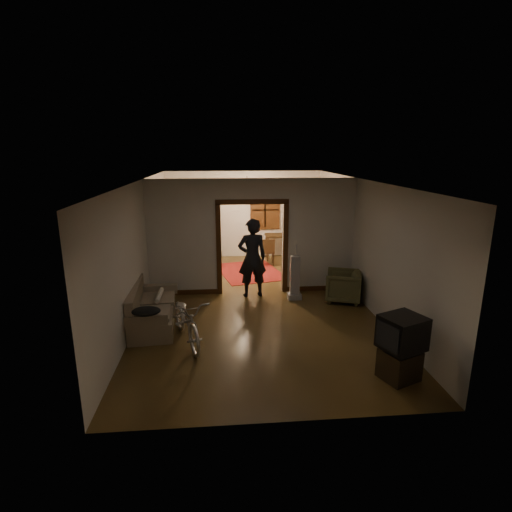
{
  "coord_description": "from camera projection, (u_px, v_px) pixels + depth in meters",
  "views": [
    {
      "loc": [
        -0.75,
        -8.67,
        3.43
      ],
      "look_at": [
        0.0,
        -0.3,
        1.2
      ],
      "focal_mm": 28.0,
      "sensor_mm": 36.0,
      "label": 1
    }
  ],
  "objects": [
    {
      "name": "globe",
      "position": [
        204.0,
        200.0,
        12.41
      ],
      "size": [
        0.28,
        0.28,
        0.28
      ],
      "primitive_type": "sphere",
      "color": "#1E5972",
      "rests_on": "locker"
    },
    {
      "name": "door_casing",
      "position": [
        252.0,
        249.0,
        9.73
      ],
      "size": [
        1.74,
        0.2,
        2.32
      ],
      "primitive_type": "cube",
      "color": "#3B200D",
      "rests_on": "floor"
    },
    {
      "name": "desk",
      "position": [
        282.0,
        247.0,
        12.93
      ],
      "size": [
        1.14,
        0.72,
        0.8
      ],
      "primitive_type": "cube",
      "rotation": [
        0.0,
        0.0,
        -0.11
      ],
      "color": "#302010",
      "rests_on": "floor"
    },
    {
      "name": "locker",
      "position": [
        205.0,
        233.0,
        12.68
      ],
      "size": [
        0.97,
        0.65,
        1.78
      ],
      "primitive_type": "cube",
      "rotation": [
        0.0,
        0.0,
        -0.19
      ],
      "color": "#1F301D",
      "rests_on": "floor"
    },
    {
      "name": "chandelier",
      "position": [
        247.0,
        190.0,
        11.1
      ],
      "size": [
        0.24,
        0.24,
        0.24
      ],
      "primitive_type": "sphere",
      "color": "#FFE0A5",
      "rests_on": "ceiling"
    },
    {
      "name": "wall_left",
      "position": [
        141.0,
        246.0,
        8.72
      ],
      "size": [
        0.02,
        8.5,
        2.8
      ],
      "primitive_type": "cube",
      "color": "beige",
      "rests_on": "floor"
    },
    {
      "name": "ceiling",
      "position": [
        255.0,
        181.0,
        8.57
      ],
      "size": [
        5.0,
        8.5,
        0.01
      ],
      "primitive_type": "cube",
      "color": "white",
      "rests_on": "floor"
    },
    {
      "name": "bicycle",
      "position": [
        187.0,
        319.0,
        7.26
      ],
      "size": [
        1.1,
        1.81,
        0.9
      ],
      "primitive_type": "imported",
      "rotation": [
        0.0,
        0.0,
        0.32
      ],
      "color": "silver",
      "rests_on": "floor"
    },
    {
      "name": "desk_chair",
      "position": [
        268.0,
        252.0,
        12.24
      ],
      "size": [
        0.45,
        0.45,
        0.84
      ],
      "primitive_type": "cube",
      "rotation": [
        0.0,
        0.0,
        -0.24
      ],
      "color": "#302010",
      "rests_on": "floor"
    },
    {
      "name": "vacuum",
      "position": [
        295.0,
        278.0,
        9.4
      ],
      "size": [
        0.35,
        0.3,
        1.05
      ],
      "primitive_type": "cube",
      "rotation": [
        0.0,
        0.0,
        0.12
      ],
      "color": "gray",
      "rests_on": "floor"
    },
    {
      "name": "crt_tv",
      "position": [
        402.0,
        333.0,
        6.01
      ],
      "size": [
        0.76,
        0.72,
        0.51
      ],
      "primitive_type": "cube",
      "rotation": [
        0.0,
        0.0,
        0.39
      ],
      "color": "black",
      "rests_on": "tv_stand"
    },
    {
      "name": "jacket",
      "position": [
        146.0,
        311.0,
        7.04
      ],
      "size": [
        0.5,
        0.38,
        0.15
      ],
      "primitive_type": "ellipsoid",
      "color": "black",
      "rests_on": "sofa"
    },
    {
      "name": "rolled_paper",
      "position": [
        159.0,
        295.0,
        8.25
      ],
      "size": [
        0.09,
        0.72,
        0.09
      ],
      "primitive_type": "cylinder",
      "rotation": [
        1.57,
        0.0,
        0.0
      ],
      "color": "beige",
      "rests_on": "sofa"
    },
    {
      "name": "wall_right",
      "position": [
        363.0,
        242.0,
        9.15
      ],
      "size": [
        0.02,
        8.5,
        2.8
      ],
      "primitive_type": "cube",
      "color": "beige",
      "rests_on": "floor"
    },
    {
      "name": "oriental_rug",
      "position": [
        250.0,
        272.0,
        11.63
      ],
      "size": [
        2.1,
        2.49,
        0.02
      ],
      "primitive_type": "cube",
      "rotation": [
        0.0,
        0.0,
        0.23
      ],
      "color": "maroon",
      "rests_on": "floor"
    },
    {
      "name": "far_window",
      "position": [
        265.0,
        210.0,
        13.01
      ],
      "size": [
        0.98,
        0.06,
        1.28
      ],
      "primitive_type": "cube",
      "color": "black",
      "rests_on": "wall_back"
    },
    {
      "name": "wall_back",
      "position": [
        244.0,
        215.0,
        13.02
      ],
      "size": [
        5.0,
        0.02,
        2.8
      ],
      "primitive_type": "cube",
      "color": "beige",
      "rests_on": "floor"
    },
    {
      "name": "light_switch",
      "position": [
        295.0,
        243.0,
        9.71
      ],
      "size": [
        0.08,
        0.01,
        0.12
      ],
      "primitive_type": "cube",
      "color": "silver",
      "rests_on": "partition_wall"
    },
    {
      "name": "person",
      "position": [
        252.0,
        258.0,
        9.49
      ],
      "size": [
        0.75,
        0.55,
        1.9
      ],
      "primitive_type": "imported",
      "rotation": [
        0.0,
        0.0,
        3.29
      ],
      "color": "black",
      "rests_on": "floor"
    },
    {
      "name": "armchair",
      "position": [
        343.0,
        286.0,
        9.32
      ],
      "size": [
        1.0,
        0.98,
        0.72
      ],
      "primitive_type": "imported",
      "rotation": [
        0.0,
        0.0,
        -1.9
      ],
      "color": "brown",
      "rests_on": "floor"
    },
    {
      "name": "partition_wall",
      "position": [
        252.0,
        237.0,
        9.65
      ],
      "size": [
        5.0,
        0.14,
        2.8
      ],
      "primitive_type": "cube",
      "color": "beige",
      "rests_on": "floor"
    },
    {
      "name": "tv_stand",
      "position": [
        399.0,
        364.0,
        6.14
      ],
      "size": [
        0.66,
        0.63,
        0.47
      ],
      "primitive_type": "cube",
      "rotation": [
        0.0,
        0.0,
        0.39
      ],
      "color": "black",
      "rests_on": "floor"
    },
    {
      "name": "sofa",
      "position": [
        152.0,
        306.0,
        7.98
      ],
      "size": [
        0.96,
        1.87,
        0.83
      ],
      "primitive_type": "cube",
      "rotation": [
        0.0,
        0.0,
        0.08
      ],
      "color": "#6B6047",
      "rests_on": "floor"
    },
    {
      "name": "floor",
      "position": [
        255.0,
        302.0,
        9.29
      ],
      "size": [
        5.0,
        8.5,
        0.01
      ],
      "primitive_type": "cube",
      "color": "#3B2A12",
      "rests_on": "ground"
    }
  ]
}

